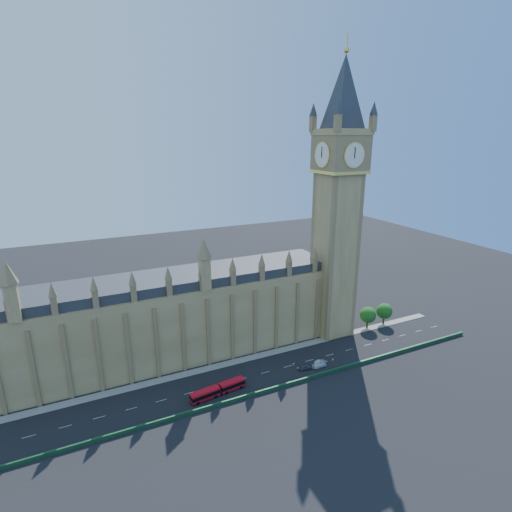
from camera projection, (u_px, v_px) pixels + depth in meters
name	position (u px, v px, depth m)	size (l,w,h in m)	color
ground	(253.00, 376.00, 120.99)	(400.00, 400.00, 0.00)	black
palace_westminster	(152.00, 321.00, 125.84)	(120.00, 20.00, 28.00)	olive
elizabeth_tower	(339.00, 184.00, 133.01)	(20.59, 20.59, 105.00)	olive
bridge_parapet	(267.00, 390.00, 113.02)	(160.00, 0.60, 1.20)	#1E4C2D
kerb_north	(241.00, 360.00, 129.20)	(160.00, 3.00, 0.16)	gray
tree_east_near	(368.00, 314.00, 149.48)	(6.00, 6.00, 8.50)	#382619
tree_east_far	(385.00, 311.00, 152.75)	(6.00, 6.00, 8.50)	#382619
red_bus	(218.00, 390.00, 111.71)	(16.54, 4.39, 2.78)	red
car_grey	(305.00, 368.00, 123.92)	(1.61, 4.00, 1.36)	#404248
car_silver	(320.00, 362.00, 127.08)	(1.42, 4.06, 1.34)	#9CA0A4
car_white	(319.00, 365.00, 125.25)	(2.03, 5.00, 1.45)	silver
cone_a	(327.00, 362.00, 127.96)	(0.52, 0.52, 0.65)	black
cone_b	(298.00, 368.00, 124.26)	(0.51, 0.51, 0.74)	black
cone_c	(294.00, 364.00, 126.50)	(0.53, 0.53, 0.80)	black
cone_d	(333.00, 360.00, 129.01)	(0.55, 0.55, 0.75)	black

